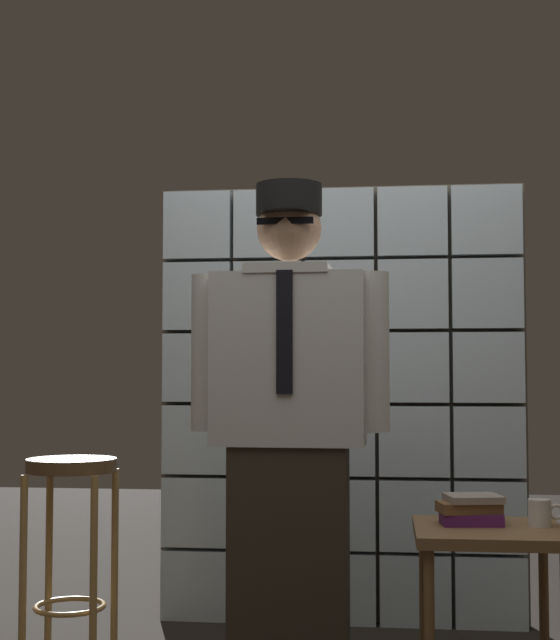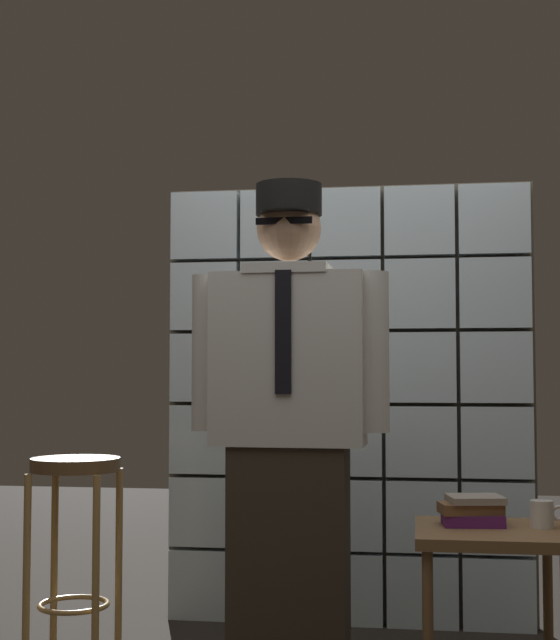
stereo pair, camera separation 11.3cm
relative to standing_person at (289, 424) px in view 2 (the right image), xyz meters
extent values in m
cube|color=silver|center=(-0.52, 0.93, -0.78)|extent=(0.31, 0.08, 0.31)
cube|color=silver|center=(-0.19, 0.93, -0.78)|extent=(0.31, 0.08, 0.31)
cube|color=silver|center=(0.14, 0.93, -0.78)|extent=(0.31, 0.08, 0.31)
cube|color=silver|center=(0.46, 0.93, -0.78)|extent=(0.31, 0.08, 0.31)
cube|color=silver|center=(0.79, 0.93, -0.78)|extent=(0.31, 0.08, 0.31)
cube|color=silver|center=(-0.52, 0.93, -0.45)|extent=(0.31, 0.08, 0.31)
cube|color=silver|center=(-0.19, 0.93, -0.45)|extent=(0.31, 0.08, 0.31)
cube|color=silver|center=(0.14, 0.93, -0.45)|extent=(0.31, 0.08, 0.31)
cube|color=silver|center=(0.46, 0.93, -0.45)|extent=(0.31, 0.08, 0.31)
cube|color=silver|center=(0.79, 0.93, -0.45)|extent=(0.31, 0.08, 0.31)
cube|color=silver|center=(-0.52, 0.93, -0.12)|extent=(0.31, 0.08, 0.31)
cube|color=silver|center=(-0.19, 0.93, -0.12)|extent=(0.31, 0.08, 0.31)
cube|color=silver|center=(0.14, 0.93, -0.12)|extent=(0.31, 0.08, 0.31)
cube|color=silver|center=(0.46, 0.93, -0.12)|extent=(0.31, 0.08, 0.31)
cube|color=silver|center=(0.79, 0.93, -0.12)|extent=(0.31, 0.08, 0.31)
cube|color=silver|center=(-0.52, 0.93, 0.21)|extent=(0.31, 0.08, 0.31)
cube|color=silver|center=(-0.19, 0.93, 0.21)|extent=(0.31, 0.08, 0.31)
cube|color=silver|center=(0.14, 0.93, 0.21)|extent=(0.31, 0.08, 0.31)
cube|color=silver|center=(0.46, 0.93, 0.21)|extent=(0.31, 0.08, 0.31)
cube|color=silver|center=(0.79, 0.93, 0.21)|extent=(0.31, 0.08, 0.31)
cube|color=silver|center=(-0.52, 0.93, 0.54)|extent=(0.31, 0.08, 0.31)
cube|color=silver|center=(-0.19, 0.93, 0.54)|extent=(0.31, 0.08, 0.31)
cube|color=silver|center=(0.14, 0.93, 0.54)|extent=(0.31, 0.08, 0.31)
cube|color=silver|center=(0.46, 0.93, 0.54)|extent=(0.31, 0.08, 0.31)
cube|color=silver|center=(0.79, 0.93, 0.54)|extent=(0.31, 0.08, 0.31)
cube|color=silver|center=(-0.52, 0.93, 0.86)|extent=(0.31, 0.08, 0.31)
cube|color=silver|center=(-0.19, 0.93, 0.86)|extent=(0.31, 0.08, 0.31)
cube|color=silver|center=(0.14, 0.93, 0.86)|extent=(0.31, 0.08, 0.31)
cube|color=silver|center=(0.46, 0.93, 0.86)|extent=(0.31, 0.08, 0.31)
cube|color=silver|center=(0.79, 0.93, 0.86)|extent=(0.31, 0.08, 0.31)
cube|color=#5B5447|center=(0.14, 0.98, 0.04)|extent=(1.66, 0.02, 1.99)
cube|color=#382D23|center=(0.00, 0.00, -0.50)|extent=(0.42, 0.22, 0.86)
cube|color=silver|center=(0.00, 0.00, 0.23)|extent=(0.54, 0.25, 0.61)
cube|color=black|center=(0.00, -0.12, 0.32)|extent=(0.06, 0.01, 0.43)
cube|color=silver|center=(0.00, 0.00, 0.55)|extent=(0.30, 0.25, 0.04)
sphere|color=tan|center=(0.00, 0.00, 0.70)|extent=(0.23, 0.23, 0.23)
ellipsoid|color=black|center=(0.00, -0.05, 0.66)|extent=(0.15, 0.09, 0.10)
cube|color=black|center=(0.00, -0.11, 0.71)|extent=(0.20, 0.02, 0.02)
cylinder|color=black|center=(0.00, -0.09, 0.75)|extent=(0.18, 0.18, 0.01)
cylinder|color=black|center=(0.00, 0.00, 0.80)|extent=(0.24, 0.24, 0.11)
cylinder|color=silver|center=(0.30, -0.01, 0.26)|extent=(0.11, 0.11, 0.56)
cylinder|color=silver|center=(-0.30, 0.01, 0.26)|extent=(0.11, 0.11, 0.56)
cylinder|color=brown|center=(-0.85, 0.16, -0.17)|extent=(0.34, 0.34, 0.05)
torus|color=tan|center=(-0.85, 0.16, -0.70)|extent=(0.27, 0.27, 0.02)
cylinder|color=tan|center=(-0.98, 0.03, -0.56)|extent=(0.03, 0.03, 0.74)
cylinder|color=tan|center=(-0.71, 0.03, -0.56)|extent=(0.03, 0.03, 0.74)
cylinder|color=tan|center=(-0.98, 0.29, -0.56)|extent=(0.03, 0.03, 0.74)
cylinder|color=tan|center=(-0.71, 0.29, -0.56)|extent=(0.03, 0.03, 0.74)
cube|color=brown|center=(0.70, 0.09, -0.38)|extent=(0.52, 0.52, 0.04)
cylinder|color=brown|center=(0.48, -0.13, -0.67)|extent=(0.04, 0.04, 0.53)
cylinder|color=brown|center=(0.48, 0.31, -0.67)|extent=(0.04, 0.04, 0.53)
cylinder|color=brown|center=(0.92, 0.31, -0.67)|extent=(0.04, 0.04, 0.53)
cube|color=#591E66|center=(0.64, 0.13, -0.34)|extent=(0.22, 0.15, 0.04)
cube|color=brown|center=(0.63, 0.14, -0.30)|extent=(0.24, 0.17, 0.04)
cube|color=gray|center=(0.65, 0.15, -0.27)|extent=(0.22, 0.20, 0.02)
cylinder|color=silver|center=(0.88, 0.12, -0.31)|extent=(0.08, 0.08, 0.09)
torus|color=silver|center=(0.94, 0.12, -0.31)|extent=(0.06, 0.01, 0.06)
camera|label=1|loc=(0.34, -3.31, 0.18)|focal=52.64mm
camera|label=2|loc=(0.45, -3.29, 0.18)|focal=52.64mm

